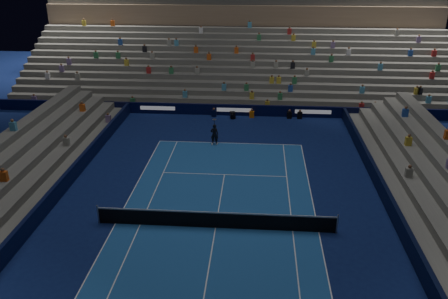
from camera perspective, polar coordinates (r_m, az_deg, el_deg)
ground at (r=25.01m, az=-1.06°, el=-9.69°), size 90.00×90.00×0.00m
court_surface at (r=25.01m, az=-1.06°, el=-9.68°), size 10.97×23.77×0.01m
sponsor_barrier_far at (r=41.55m, az=1.31°, el=4.93°), size 44.00×0.25×1.00m
sponsor_barrier_east at (r=25.82m, az=21.19°, el=-9.01°), size 0.25×37.00×1.00m
sponsor_barrier_west at (r=27.31m, az=-21.95°, el=-7.28°), size 0.25×37.00×1.00m
grandstand_main at (r=49.87m, az=1.95°, el=11.49°), size 44.00×15.20×11.20m
tennis_net at (r=24.74m, az=-1.06°, el=-8.71°), size 12.90×0.10×1.10m
tennis_player at (r=35.00m, az=-1.19°, el=1.89°), size 0.61×0.41×1.65m
broadcast_camera at (r=40.82m, az=1.08°, el=4.29°), size 0.54×0.94×0.58m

